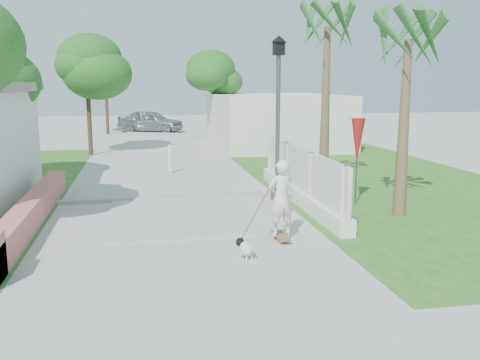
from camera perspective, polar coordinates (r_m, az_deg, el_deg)
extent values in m
plane|color=#B7B7B2|center=(9.24, -5.12, -10.05)|extent=(90.00, 90.00, 0.00)
cube|color=#B7B7B2|center=(28.82, -8.97, 3.90)|extent=(3.20, 36.00, 0.06)
cube|color=#999993|center=(14.99, -7.34, -1.91)|extent=(6.50, 0.25, 0.10)
cube|color=#26621F|center=(18.64, 14.29, 0.13)|extent=(8.00, 20.00, 0.01)
cube|color=#C46E64|center=(13.20, -21.31, -3.12)|extent=(0.45, 8.00, 0.60)
cube|color=white|center=(14.57, 6.35, -1.64)|extent=(0.35, 7.00, 0.40)
cube|color=white|center=(14.44, 6.41, 1.27)|extent=(0.10, 7.00, 1.10)
cube|color=white|center=(11.50, 11.03, -2.21)|extent=(0.14, 0.14, 1.50)
cube|color=white|center=(13.53, 7.63, -0.23)|extent=(0.14, 0.14, 1.50)
cube|color=white|center=(15.60, 5.12, 1.23)|extent=(0.14, 0.14, 1.50)
cube|color=white|center=(17.52, 3.36, 2.26)|extent=(0.14, 0.14, 1.50)
cube|color=silver|center=(27.55, 3.73, 6.36)|extent=(6.00, 8.00, 2.60)
cylinder|color=#59595E|center=(14.92, 3.96, -1.52)|extent=(0.36, 0.36, 0.30)
cylinder|color=#59595E|center=(14.65, 4.05, 5.58)|extent=(0.12, 0.12, 4.00)
cube|color=black|center=(14.63, 4.15, 13.81)|extent=(0.28, 0.28, 0.35)
cone|color=black|center=(14.64, 4.17, 14.78)|extent=(0.44, 0.44, 0.18)
cylinder|color=white|center=(18.85, -7.48, 2.00)|extent=(0.12, 0.12, 1.00)
sphere|color=white|center=(18.78, -7.51, 3.57)|extent=(0.14, 0.14, 0.14)
cylinder|color=#59595E|center=(14.44, 12.32, 1.30)|extent=(0.04, 0.04, 2.00)
cone|color=#AF1919|center=(14.35, 12.43, 4.06)|extent=(0.36, 0.36, 1.20)
cylinder|color=#4C3826|center=(24.76, -15.82, 7.00)|extent=(0.20, 0.20, 3.85)
ellipsoid|color=#1C5819|center=(24.73, -16.01, 10.81)|extent=(3.40, 3.40, 2.55)
ellipsoid|color=#1C5819|center=(24.52, -15.62, 11.66)|extent=(2.89, 2.89, 2.18)
ellipsoid|color=#1C5819|center=(24.97, -16.52, 12.39)|extent=(2.55, 2.55, 1.90)
cylinder|color=#4C3826|center=(28.94, -2.67, 7.46)|extent=(0.20, 0.20, 3.50)
ellipsoid|color=#1C5819|center=(28.90, -2.70, 10.43)|extent=(3.00, 3.00, 2.25)
ellipsoid|color=#1C5819|center=(28.74, -2.25, 11.13)|extent=(2.55, 2.55, 1.92)
ellipsoid|color=#1C5819|center=(29.08, -3.17, 11.80)|extent=(2.25, 2.25, 1.68)
cylinder|color=#4C3826|center=(34.71, -14.04, 7.94)|extent=(0.20, 0.20, 3.85)
ellipsoid|color=#1C5819|center=(34.69, -14.16, 10.66)|extent=(3.20, 3.20, 2.40)
ellipsoid|color=#1C5819|center=(34.48, -13.87, 11.26)|extent=(2.72, 2.72, 2.05)
ellipsoid|color=#1C5819|center=(34.91, -14.53, 11.79)|extent=(2.40, 2.40, 1.79)
cone|color=brown|center=(16.08, 9.08, 7.33)|extent=(0.32, 0.32, 4.80)
cone|color=brown|center=(13.39, 17.04, 5.13)|extent=(0.32, 0.32, 4.20)
cube|color=olive|center=(11.16, 4.35, -5.94)|extent=(0.38, 0.85, 0.02)
imported|color=white|center=(10.96, 4.40, -1.93)|extent=(0.64, 0.48, 1.58)
cylinder|color=gray|center=(10.89, 4.36, -6.68)|extent=(0.03, 0.06, 0.06)
cylinder|color=gray|center=(10.92, 5.12, -6.63)|extent=(0.03, 0.06, 0.06)
cylinder|color=gray|center=(11.43, 3.60, -5.83)|extent=(0.03, 0.06, 0.06)
cylinder|color=gray|center=(11.47, 4.32, -5.79)|extent=(0.03, 0.06, 0.06)
ellipsoid|color=silver|center=(9.95, 0.65, -7.34)|extent=(0.39, 0.47, 0.26)
sphere|color=black|center=(10.07, 0.01, -6.65)|extent=(0.16, 0.16, 0.16)
sphere|color=silver|center=(10.14, -0.25, -6.65)|extent=(0.08, 0.08, 0.08)
cone|color=black|center=(10.03, -0.17, -6.27)|extent=(0.05, 0.05, 0.06)
cone|color=black|center=(10.07, 0.18, -6.19)|extent=(0.05, 0.05, 0.06)
cylinder|color=silver|center=(10.03, 0.06, -7.99)|extent=(0.03, 0.03, 0.12)
cylinder|color=silver|center=(10.09, 0.59, -7.87)|extent=(0.03, 0.03, 0.12)
cylinder|color=silver|center=(9.88, 0.71, -8.28)|extent=(0.03, 0.03, 0.12)
cylinder|color=silver|center=(9.95, 1.25, -8.15)|extent=(0.03, 0.03, 0.12)
cylinder|color=silver|center=(9.78, 1.33, -7.24)|extent=(0.06, 0.10, 0.10)
imported|color=#ACAFB4|center=(35.58, -9.52, 6.22)|extent=(4.57, 3.33, 1.45)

